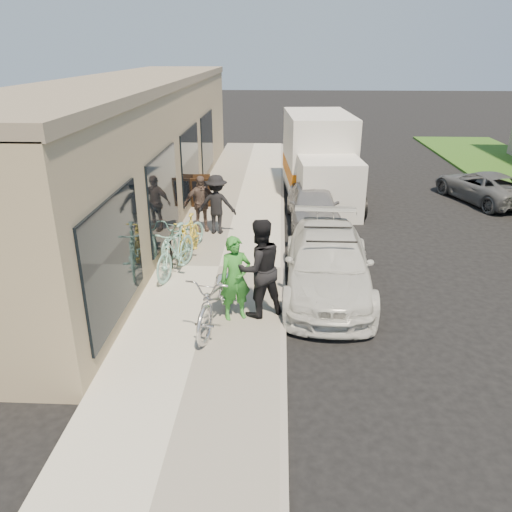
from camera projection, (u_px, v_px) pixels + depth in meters
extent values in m
plane|color=black|center=(307.00, 340.00, 9.35)|extent=(120.00, 120.00, 0.00)
cube|color=beige|center=(219.00, 269.00, 12.17)|extent=(3.00, 34.00, 0.15)
cube|color=gray|center=(283.00, 271.00, 12.11)|extent=(0.12, 34.00, 0.13)
cube|color=tan|center=(136.00, 150.00, 16.18)|extent=(3.50, 20.00, 4.00)
cube|color=gray|center=(129.00, 82.00, 15.37)|extent=(3.60, 20.00, 0.25)
cube|color=black|center=(115.00, 258.00, 8.88)|extent=(0.06, 3.00, 2.20)
cube|color=black|center=(164.00, 197.00, 12.57)|extent=(0.06, 3.00, 2.20)
cube|color=black|center=(190.00, 163.00, 16.26)|extent=(0.06, 3.00, 2.20)
cube|color=black|center=(207.00, 142.00, 19.94)|extent=(0.06, 3.00, 2.20)
cylinder|color=black|center=(171.00, 254.00, 11.89)|extent=(0.05, 0.05, 0.75)
cylinder|color=black|center=(182.00, 247.00, 12.31)|extent=(0.05, 0.05, 0.75)
cylinder|color=black|center=(176.00, 236.00, 11.96)|extent=(0.24, 0.49, 0.05)
cube|color=#321F0E|center=(200.00, 193.00, 16.38)|extent=(0.64, 0.31, 1.02)
cube|color=#321F0E|center=(201.00, 190.00, 16.72)|extent=(0.64, 0.31, 1.02)
cube|color=black|center=(200.00, 191.00, 16.33)|extent=(0.51, 0.21, 0.73)
imported|color=silver|center=(328.00, 263.00, 11.03)|extent=(2.08, 4.69, 1.34)
cylinder|color=black|center=(332.00, 242.00, 10.30)|extent=(1.06, 0.04, 0.04)
cylinder|color=black|center=(328.00, 228.00, 11.12)|extent=(1.06, 0.04, 0.04)
imported|color=gray|center=(313.00, 204.00, 15.31)|extent=(1.62, 3.73, 1.25)
cube|color=silver|center=(329.00, 188.00, 15.97)|extent=(2.07, 2.07, 1.84)
cube|color=black|center=(330.00, 176.00, 15.82)|extent=(1.79, 0.19, 0.87)
cube|color=silver|center=(317.00, 152.00, 18.42)|extent=(2.51, 4.21, 2.80)
cube|color=#C35D0B|center=(317.00, 169.00, 18.66)|extent=(2.53, 4.23, 0.53)
cylinder|color=black|center=(300.00, 209.00, 15.70)|extent=(0.30, 0.79, 0.77)
cylinder|color=black|center=(361.00, 208.00, 15.75)|extent=(0.30, 0.79, 0.77)
cylinder|color=black|center=(297.00, 199.00, 16.69)|extent=(0.30, 0.79, 0.77)
cylinder|color=black|center=(354.00, 199.00, 16.73)|extent=(0.30, 0.79, 0.77)
cylinder|color=black|center=(288.00, 174.00, 20.07)|extent=(0.30, 0.79, 0.77)
cylinder|color=black|center=(335.00, 173.00, 20.12)|extent=(0.30, 0.79, 0.77)
imported|color=#535557|center=(483.00, 186.00, 17.64)|extent=(2.93, 4.24, 1.08)
imported|color=silver|center=(218.00, 297.00, 9.40)|extent=(1.17, 2.31, 1.16)
imported|color=#30882D|center=(235.00, 279.00, 9.53)|extent=(0.72, 0.60, 1.68)
imported|color=black|center=(259.00, 268.00, 9.61)|extent=(1.20, 1.12, 1.98)
imported|color=#7CBAAC|center=(176.00, 250.00, 11.56)|extent=(1.01, 1.98, 1.14)
imported|color=#7CBAAC|center=(183.00, 235.00, 12.76)|extent=(1.35, 2.00, 0.99)
imported|color=yellow|center=(189.00, 237.00, 12.57)|extent=(0.70, 1.78, 1.04)
imported|color=black|center=(217.00, 204.00, 14.04)|extent=(1.11, 0.66, 1.68)
imported|color=brown|center=(201.00, 204.00, 14.22)|extent=(1.03, 0.68, 1.62)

